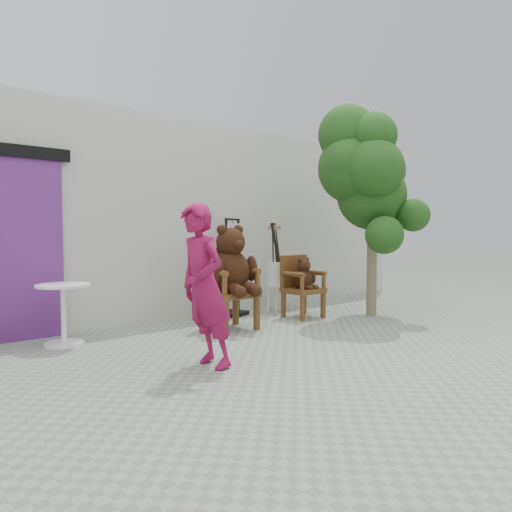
% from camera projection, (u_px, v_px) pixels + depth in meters
% --- Properties ---
extents(ground_plane, '(60.00, 60.00, 0.00)m').
position_uv_depth(ground_plane, '(346.00, 343.00, 5.35)').
color(ground_plane, gray).
rests_on(ground_plane, ground).
extents(back_wall, '(9.00, 1.00, 3.00)m').
position_uv_depth(back_wall, '(201.00, 220.00, 7.65)').
color(back_wall, beige).
rests_on(back_wall, ground).
extents(doorway, '(1.40, 0.11, 2.33)m').
position_uv_depth(doorway, '(9.00, 244.00, 5.34)').
color(doorway, '#5F2673').
rests_on(doorway, ground).
extents(chair_big, '(0.69, 0.74, 1.40)m').
position_uv_depth(chair_big, '(230.00, 271.00, 6.08)').
color(chair_big, '#472A0F').
rests_on(chair_big, ground).
extents(chair_small, '(0.54, 0.50, 0.95)m').
position_uv_depth(chair_small, '(302.00, 281.00, 6.97)').
color(chair_small, '#472A0F').
rests_on(chair_small, ground).
extents(person, '(0.39, 0.58, 1.57)m').
position_uv_depth(person, '(205.00, 287.00, 4.30)').
color(person, maroon).
rests_on(person, ground).
extents(cafe_table, '(0.60, 0.60, 0.70)m').
position_uv_depth(cafe_table, '(64.00, 307.00, 5.24)').
color(cafe_table, white).
rests_on(cafe_table, ground).
extents(display_stand, '(0.55, 0.49, 1.51)m').
position_uv_depth(display_stand, '(233.00, 278.00, 7.09)').
color(display_stand, black).
rests_on(display_stand, ground).
extents(stool_bucket, '(0.32, 0.32, 1.46)m').
position_uv_depth(stool_bucket, '(276.00, 273.00, 7.42)').
color(stool_bucket, white).
rests_on(stool_bucket, ground).
extents(tree, '(1.80, 1.56, 3.23)m').
position_uv_depth(tree, '(365.00, 171.00, 6.92)').
color(tree, brown).
rests_on(tree, ground).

